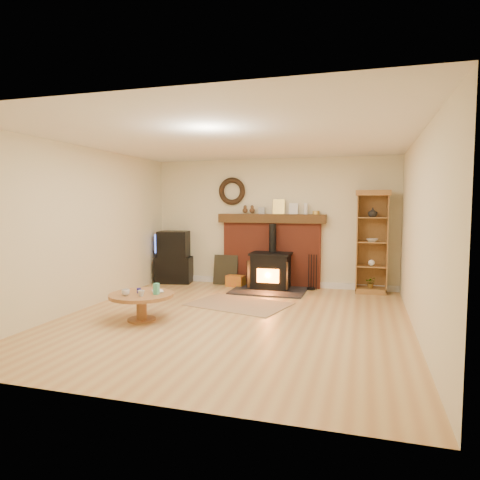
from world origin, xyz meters
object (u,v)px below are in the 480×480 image
(tv_unit, at_px, (174,258))
(curio_cabinet, at_px, (372,242))
(wood_stove, at_px, (271,272))
(coffee_table, at_px, (141,299))

(tv_unit, relative_size, curio_cabinet, 0.57)
(wood_stove, relative_size, curio_cabinet, 0.72)
(coffee_table, bearing_deg, curio_cabinet, 42.93)
(tv_unit, xyz_separation_m, curio_cabinet, (4.05, 0.09, 0.44))
(wood_stove, bearing_deg, curio_cabinet, 8.44)
(wood_stove, distance_m, tv_unit, 2.18)
(curio_cabinet, height_order, coffee_table, curio_cabinet)
(wood_stove, xyz_separation_m, tv_unit, (-2.16, 0.19, 0.17))
(tv_unit, xyz_separation_m, coffee_table, (0.84, -2.90, -0.21))
(tv_unit, relative_size, coffee_table, 1.19)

